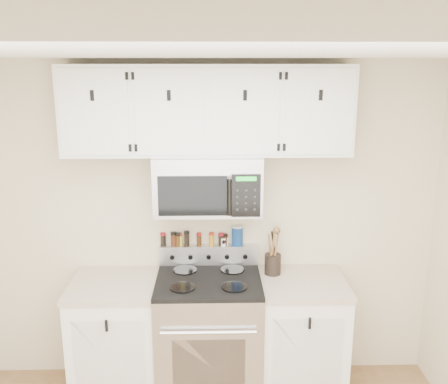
% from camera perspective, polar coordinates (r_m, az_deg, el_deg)
% --- Properties ---
extents(back_wall, '(3.50, 0.01, 2.50)m').
position_cam_1_polar(back_wall, '(3.86, -1.78, -3.85)').
color(back_wall, beige).
rests_on(back_wall, floor).
extents(ceiling, '(3.50, 3.50, 0.01)m').
position_cam_1_polar(ceiling, '(1.92, -2.43, 15.34)').
color(ceiling, white).
rests_on(ceiling, back_wall).
extents(range, '(0.76, 0.65, 1.10)m').
position_cam_1_polar(range, '(3.89, -1.72, -16.10)').
color(range, '#B7B7BA').
rests_on(range, floor).
extents(base_cabinet_left, '(0.64, 0.62, 0.92)m').
position_cam_1_polar(base_cabinet_left, '(3.99, -12.09, -16.03)').
color(base_cabinet_left, white).
rests_on(base_cabinet_left, floor).
extents(base_cabinet_right, '(0.64, 0.62, 0.92)m').
position_cam_1_polar(base_cabinet_right, '(3.97, 8.69, -15.96)').
color(base_cabinet_right, white).
rests_on(base_cabinet_right, floor).
extents(microwave, '(0.76, 0.44, 0.42)m').
position_cam_1_polar(microwave, '(3.57, -1.84, 0.97)').
color(microwave, '#9E9EA3').
rests_on(microwave, back_wall).
extents(upper_cabinets, '(2.00, 0.35, 0.62)m').
position_cam_1_polar(upper_cabinets, '(3.51, -1.91, 9.35)').
color(upper_cabinets, white).
rests_on(upper_cabinets, back_wall).
extents(utensil_crock, '(0.12, 0.12, 0.36)m').
position_cam_1_polar(utensil_crock, '(3.81, 5.59, -8.02)').
color(utensil_crock, black).
rests_on(utensil_crock, base_cabinet_right).
extents(kitchen_timer, '(0.07, 0.06, 0.06)m').
position_cam_1_polar(kitchen_timer, '(3.87, -0.05, -5.67)').
color(kitchen_timer, white).
rests_on(kitchen_timer, range).
extents(salt_canister, '(0.09, 0.09, 0.16)m').
position_cam_1_polar(salt_canister, '(3.85, 1.53, -4.99)').
color(salt_canister, navy).
rests_on(salt_canister, range).
extents(spice_jar_0, '(0.04, 0.04, 0.10)m').
position_cam_1_polar(spice_jar_0, '(3.88, -6.97, -5.40)').
color(spice_jar_0, black).
rests_on(spice_jar_0, range).
extents(spice_jar_1, '(0.05, 0.05, 0.11)m').
position_cam_1_polar(spice_jar_1, '(3.87, -5.76, -5.37)').
color(spice_jar_1, '#442110').
rests_on(spice_jar_1, range).
extents(spice_jar_2, '(0.05, 0.05, 0.10)m').
position_cam_1_polar(spice_jar_2, '(3.87, -5.22, -5.43)').
color(spice_jar_2, '#452A10').
rests_on(spice_jar_2, range).
extents(spice_jar_3, '(0.04, 0.04, 0.10)m').
position_cam_1_polar(spice_jar_3, '(3.87, -5.08, -5.44)').
color(spice_jar_3, yellow).
rests_on(spice_jar_3, range).
extents(spice_jar_4, '(0.04, 0.04, 0.12)m').
position_cam_1_polar(spice_jar_4, '(3.86, -4.28, -5.31)').
color(spice_jar_4, black).
rests_on(spice_jar_4, range).
extents(spice_jar_5, '(0.04, 0.04, 0.10)m').
position_cam_1_polar(spice_jar_5, '(3.86, -2.87, -5.41)').
color(spice_jar_5, '#3D200E').
rests_on(spice_jar_5, range).
extents(spice_jar_6, '(0.04, 0.04, 0.10)m').
position_cam_1_polar(spice_jar_6, '(3.86, -1.43, -5.40)').
color(spice_jar_6, '#C68717').
rests_on(spice_jar_6, range).
extents(spice_jar_7, '(0.05, 0.05, 0.10)m').
position_cam_1_polar(spice_jar_7, '(3.86, -0.31, -5.42)').
color(spice_jar_7, black).
rests_on(spice_jar_7, range).
extents(spice_jar_8, '(0.04, 0.04, 0.09)m').
position_cam_1_polar(spice_jar_8, '(3.86, 0.15, -5.46)').
color(spice_jar_8, '#381B0D').
rests_on(spice_jar_8, range).
extents(spice_jar_9, '(0.04, 0.04, 0.10)m').
position_cam_1_polar(spice_jar_9, '(3.86, 1.16, -5.42)').
color(spice_jar_9, orange).
rests_on(spice_jar_9, range).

